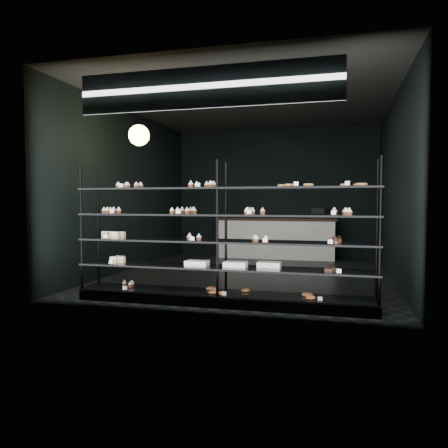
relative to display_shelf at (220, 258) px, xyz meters
The scene contains 5 objects.
room 2.64m from the display_shelf, 91.44° to the left, with size 5.01×6.01×3.20m.
display_shelf is the anchor object (origin of this frame).
signage 2.17m from the display_shelf, 97.38° to the right, with size 3.30×0.05×0.50m.
pendant_lamp 2.63m from the display_shelf, 149.05° to the left, with size 0.33×0.33×0.90m.
service_counter 4.95m from the display_shelf, 89.17° to the left, with size 2.88×0.65×1.23m.
Camera 1 is at (1.60, -8.02, 1.38)m, focal length 35.00 mm.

